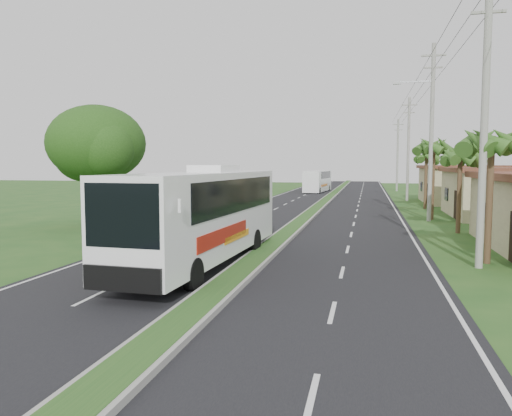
# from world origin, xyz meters

# --- Properties ---
(ground) EXTENTS (180.00, 180.00, 0.00)m
(ground) POSITION_xyz_m (0.00, 0.00, 0.00)
(ground) COLOR #214C1C
(ground) RESTS_ON ground
(road_asphalt) EXTENTS (14.00, 160.00, 0.02)m
(road_asphalt) POSITION_xyz_m (0.00, 20.00, 0.01)
(road_asphalt) COLOR black
(road_asphalt) RESTS_ON ground
(median_strip) EXTENTS (1.20, 160.00, 0.18)m
(median_strip) POSITION_xyz_m (0.00, 20.00, 0.10)
(median_strip) COLOR gray
(median_strip) RESTS_ON ground
(lane_edge_left) EXTENTS (0.12, 160.00, 0.01)m
(lane_edge_left) POSITION_xyz_m (-6.70, 20.00, 0.00)
(lane_edge_left) COLOR silver
(lane_edge_left) RESTS_ON ground
(lane_edge_right) EXTENTS (0.12, 160.00, 0.01)m
(lane_edge_right) POSITION_xyz_m (6.70, 20.00, 0.00)
(lane_edge_right) COLOR silver
(lane_edge_right) RESTS_ON ground
(shop_mid) EXTENTS (7.60, 10.60, 3.67)m
(shop_mid) POSITION_xyz_m (14.00, 22.00, 1.86)
(shop_mid) COLOR tan
(shop_mid) RESTS_ON ground
(shop_far) EXTENTS (8.60, 11.60, 3.82)m
(shop_far) POSITION_xyz_m (14.00, 36.00, 1.93)
(shop_far) COLOR tan
(shop_far) RESTS_ON ground
(palm_verge_a) EXTENTS (2.40, 2.40, 5.45)m
(palm_verge_a) POSITION_xyz_m (9.00, 3.00, 4.74)
(palm_verge_a) COLOR #473321
(palm_verge_a) RESTS_ON ground
(palm_verge_b) EXTENTS (2.40, 2.40, 5.05)m
(palm_verge_b) POSITION_xyz_m (9.40, 12.00, 4.36)
(palm_verge_b) COLOR #473321
(palm_verge_b) RESTS_ON ground
(palm_verge_c) EXTENTS (2.40, 2.40, 5.85)m
(palm_verge_c) POSITION_xyz_m (8.80, 19.00, 5.12)
(palm_verge_c) COLOR #473321
(palm_verge_c) RESTS_ON ground
(palm_verge_d) EXTENTS (2.40, 2.40, 5.25)m
(palm_verge_d) POSITION_xyz_m (9.30, 28.00, 4.55)
(palm_verge_d) COLOR #473321
(palm_verge_d) RESTS_ON ground
(shade_tree) EXTENTS (6.30, 6.00, 7.54)m
(shade_tree) POSITION_xyz_m (-12.11, 10.02, 5.03)
(shade_tree) COLOR #473321
(shade_tree) RESTS_ON ground
(utility_pole_a) EXTENTS (1.60, 0.28, 11.00)m
(utility_pole_a) POSITION_xyz_m (8.50, 2.00, 5.67)
(utility_pole_a) COLOR gray
(utility_pole_a) RESTS_ON ground
(utility_pole_b) EXTENTS (3.20, 0.28, 12.00)m
(utility_pole_b) POSITION_xyz_m (8.47, 18.00, 6.26)
(utility_pole_b) COLOR gray
(utility_pole_b) RESTS_ON ground
(utility_pole_c) EXTENTS (1.60, 0.28, 11.00)m
(utility_pole_c) POSITION_xyz_m (8.50, 38.00, 5.67)
(utility_pole_c) COLOR gray
(utility_pole_c) RESTS_ON ground
(utility_pole_d) EXTENTS (1.60, 0.28, 10.50)m
(utility_pole_d) POSITION_xyz_m (8.50, 58.00, 5.42)
(utility_pole_d) COLOR gray
(utility_pole_d) RESTS_ON ground
(coach_bus_main) EXTENTS (3.10, 12.10, 3.88)m
(coach_bus_main) POSITION_xyz_m (-1.80, 0.28, 2.13)
(coach_bus_main) COLOR white
(coach_bus_main) RESTS_ON ground
(coach_bus_far) EXTENTS (3.08, 10.47, 3.01)m
(coach_bus_far) POSITION_xyz_m (-2.63, 53.12, 1.71)
(coach_bus_far) COLOR white
(coach_bus_far) RESTS_ON ground
(motorcyclist) EXTENTS (1.76, 0.76, 2.47)m
(motorcyclist) POSITION_xyz_m (-2.00, 8.96, 0.94)
(motorcyclist) COLOR black
(motorcyclist) RESTS_ON ground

